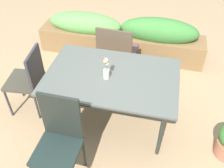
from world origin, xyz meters
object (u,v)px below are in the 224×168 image
(dining_table, at_px, (112,79))
(chair_end_left, at_px, (29,77))
(chair_far_side, at_px, (117,51))
(flower_vase, at_px, (106,69))
(chair_near_left, at_px, (59,138))
(planter_box, at_px, (122,36))

(dining_table, bearing_deg, chair_end_left, 179.59)
(dining_table, bearing_deg, chair_far_side, 98.29)
(chair_end_left, bearing_deg, flower_vase, -98.97)
(chair_far_side, height_order, chair_end_left, chair_far_side)
(chair_end_left, relative_size, flower_vase, 3.43)
(chair_near_left, bearing_deg, chair_end_left, -46.70)
(dining_table, height_order, chair_end_left, chair_end_left)
(chair_near_left, distance_m, flower_vase, 0.84)
(flower_vase, bearing_deg, chair_far_side, 94.35)
(dining_table, distance_m, planter_box, 1.55)
(dining_table, height_order, chair_near_left, chair_near_left)
(chair_end_left, bearing_deg, chair_near_left, -143.54)
(dining_table, xyz_separation_m, flower_vase, (-0.05, -0.05, 0.17))
(flower_vase, xyz_separation_m, planter_box, (-0.13, 1.54, -0.53))
(chair_far_side, bearing_deg, planter_box, 98.58)
(dining_table, height_order, planter_box, dining_table)
(flower_vase, distance_m, planter_box, 1.64)
(dining_table, xyz_separation_m, chair_far_side, (-0.11, 0.78, -0.16))
(planter_box, bearing_deg, dining_table, -83.09)
(chair_far_side, relative_size, chair_near_left, 0.93)
(flower_vase, bearing_deg, planter_box, 94.83)
(chair_end_left, bearing_deg, dining_table, -96.23)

